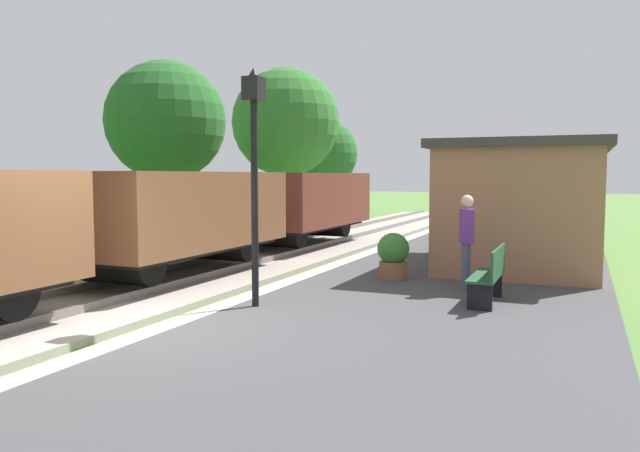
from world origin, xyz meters
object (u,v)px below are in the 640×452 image
tree_field_distant (323,154)px  bench_down_platform (532,230)px  station_hut (525,204)px  lamp_post_near (254,143)px  tree_trackside_far (166,121)px  person_waiting (466,239)px  freight_train (176,218)px  bench_near_hut (490,274)px  tree_field_left (286,122)px  potted_planter (393,255)px

tree_field_distant → bench_down_platform: bearing=-48.3°
station_hut → lamp_post_near: lamp_post_near is taller
bench_down_platform → tree_trackside_far: 12.48m
person_waiting → lamp_post_near: lamp_post_near is taller
lamp_post_near → tree_field_distant: size_ratio=0.67×
freight_train → lamp_post_near: size_ratio=5.24×
freight_train → person_waiting: (6.13, 0.08, -0.21)m
person_waiting → lamp_post_near: (-2.82, -2.64, 1.62)m
bench_near_hut → person_waiting: size_ratio=0.88×
person_waiting → tree_field_left: 17.92m
person_waiting → lamp_post_near: 4.19m
freight_train → lamp_post_near: 4.41m
station_hut → lamp_post_near: (-3.49, -6.51, 1.15)m
freight_train → tree_field_distant: (-5.70, 21.94, 2.15)m
tree_field_distant → tree_field_left: bearing=-79.6°
tree_field_left → tree_trackside_far: bearing=-97.3°
tree_trackside_far → tree_field_distant: tree_trackside_far is taller
person_waiting → tree_field_distant: tree_field_distant is taller
tree_trackside_far → tree_field_left: (0.95, 7.46, 0.51)m
tree_field_distant → potted_planter: bearing=-64.0°
bench_down_platform → tree_trackside_far: tree_trackside_far is taller
station_hut → bench_down_platform: 4.19m
freight_train → tree_trackside_far: (-5.25, 6.78, 2.76)m
bench_down_platform → lamp_post_near: 11.32m
bench_down_platform → potted_planter: size_ratio=1.64×
freight_train → bench_down_platform: 10.49m
lamp_post_near → tree_trackside_far: tree_trackside_far is taller
bench_near_hut → station_hut: bearing=88.7°
bench_down_platform → person_waiting: person_waiting is taller
station_hut → potted_planter: bearing=-125.9°
station_hut → tree_field_left: size_ratio=0.82×
potted_planter → tree_trackside_far: size_ratio=0.15×
bench_near_hut → tree_field_left: 19.12m
lamp_post_near → tree_field_left: size_ratio=0.52×
tree_trackside_far → tree_field_left: size_ratio=0.88×
bench_near_hut → potted_planter: size_ratio=1.64×
bench_down_platform → tree_field_left: (-10.98, 6.19, 3.94)m
tree_field_left → tree_field_distant: size_ratio=1.28×
station_hut → tree_trackside_far: size_ratio=0.93×
bench_down_platform → tree_field_distant: tree_field_distant is taller
person_waiting → potted_planter: (-1.57, 0.79, -0.46)m
person_waiting → tree_trackside_far: bearing=-44.2°
bench_down_platform → bench_near_hut: bearing=-90.0°
potted_planter → lamp_post_near: bearing=-110.1°
bench_near_hut → bench_down_platform: bearing=90.0°
bench_down_platform → tree_trackside_far: size_ratio=0.24×
bench_near_hut → bench_down_platform: 8.96m
station_hut → tree_field_distant: bearing=124.8°
bench_near_hut → person_waiting: bearing=119.2°
tree_field_distant → person_waiting: bearing=-61.6°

